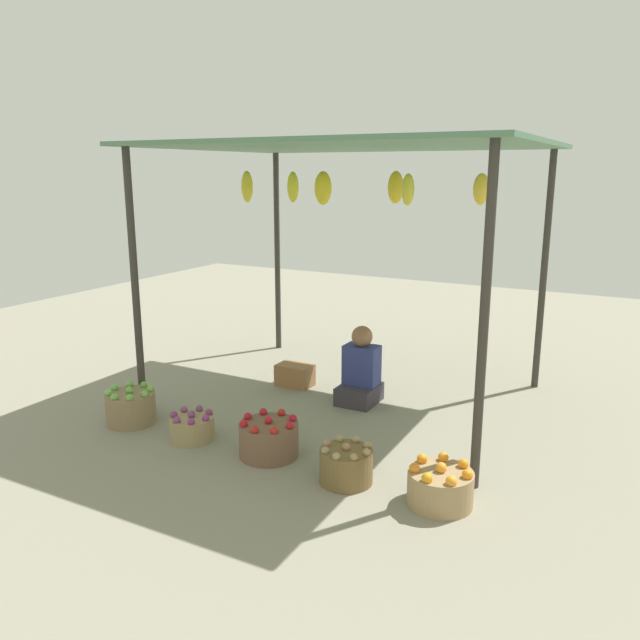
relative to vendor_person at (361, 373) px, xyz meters
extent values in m
plane|color=gray|center=(-0.15, 0.05, -0.30)|extent=(14.00, 14.00, 0.00)
cylinder|color=#38332D|center=(-1.77, -1.20, 0.94)|extent=(0.07, 0.07, 2.48)
cylinder|color=#38332D|center=(1.47, -1.20, 0.94)|extent=(0.07, 0.07, 2.48)
cylinder|color=#38332D|center=(-1.77, 1.30, 0.94)|extent=(0.07, 0.07, 2.48)
cylinder|color=#38332D|center=(1.47, 1.30, 0.94)|extent=(0.07, 0.07, 2.48)
cube|color=#537C5B|center=(-0.15, 0.05, 2.20)|extent=(3.54, 2.79, 0.04)
ellipsoid|color=yellow|center=(-1.30, -0.02, 1.81)|extent=(0.12, 0.12, 0.32)
ellipsoid|color=yellow|center=(-0.85, 0.14, 1.81)|extent=(0.12, 0.12, 0.31)
ellipsoid|color=yellow|center=(-0.40, -0.06, 1.81)|extent=(0.16, 0.16, 0.32)
ellipsoid|color=yellow|center=(0.13, 0.49, 1.81)|extent=(0.16, 0.16, 0.32)
ellipsoid|color=yellow|center=(0.49, -0.14, 1.81)|extent=(0.11, 0.11, 0.28)
ellipsoid|color=yellow|center=(1.02, 0.31, 1.81)|extent=(0.14, 0.14, 0.28)
cube|color=#39323C|center=(0.00, -0.03, -0.21)|extent=(0.36, 0.44, 0.18)
cube|color=navy|center=(0.00, 0.02, 0.08)|extent=(0.34, 0.22, 0.40)
sphere|color=#8D5F41|center=(0.00, 0.02, 0.38)|extent=(0.21, 0.21, 0.21)
cylinder|color=#8B7251|center=(-1.64, -1.49, -0.15)|extent=(0.45, 0.45, 0.29)
sphere|color=#70B045|center=(-1.64, -1.49, 0.02)|extent=(0.07, 0.07, 0.07)
sphere|color=#6EB046|center=(-1.45, -1.49, 0.01)|extent=(0.07, 0.07, 0.07)
sphere|color=#73B944|center=(-1.51, -1.36, 0.01)|extent=(0.07, 0.07, 0.07)
sphere|color=#62A941|center=(-1.64, -1.31, 0.01)|extent=(0.07, 0.07, 0.07)
sphere|color=#71AD48|center=(-1.77, -1.36, 0.01)|extent=(0.07, 0.07, 0.07)
sphere|color=#62B44E|center=(-1.82, -1.49, 0.01)|extent=(0.07, 0.07, 0.07)
sphere|color=#75B94C|center=(-1.77, -1.62, 0.01)|extent=(0.07, 0.07, 0.07)
sphere|color=#73AA4F|center=(-1.64, -1.67, 0.01)|extent=(0.07, 0.07, 0.07)
sphere|color=#71AF49|center=(-1.51, -1.62, 0.01)|extent=(0.07, 0.07, 0.07)
cylinder|color=#9F875B|center=(-0.90, -1.52, -0.20)|extent=(0.38, 0.38, 0.20)
sphere|color=#773F73|center=(-0.90, -1.52, -0.07)|extent=(0.06, 0.06, 0.06)
sphere|color=#843677|center=(-0.75, -1.52, -0.08)|extent=(0.06, 0.06, 0.06)
sphere|color=#863468|center=(-0.81, -1.40, -0.08)|extent=(0.06, 0.06, 0.06)
sphere|color=#763F67|center=(-0.94, -1.37, -0.08)|extent=(0.06, 0.06, 0.06)
sphere|color=#883E77|center=(-1.04, -1.45, -0.08)|extent=(0.06, 0.06, 0.06)
sphere|color=#7D3466|center=(-1.04, -1.58, -0.08)|extent=(0.06, 0.06, 0.06)
sphere|color=#7B3E6C|center=(-0.94, -1.66, -0.08)|extent=(0.06, 0.06, 0.06)
sphere|color=#823177|center=(-0.81, -1.63, -0.08)|extent=(0.06, 0.06, 0.06)
cylinder|color=brown|center=(-0.15, -1.47, -0.16)|extent=(0.48, 0.48, 0.28)
sphere|color=#B51B27|center=(-0.15, -1.47, 0.01)|extent=(0.07, 0.07, 0.07)
sphere|color=#B21B20|center=(0.06, -1.47, 0.00)|extent=(0.07, 0.07, 0.07)
sphere|color=#B7172B|center=(0.00, -1.33, 0.00)|extent=(0.07, 0.07, 0.07)
sphere|color=#AA211A|center=(-0.15, -1.27, 0.00)|extent=(0.07, 0.07, 0.07)
sphere|color=#AD1B21|center=(-0.29, -1.33, 0.00)|extent=(0.07, 0.07, 0.07)
sphere|color=#B41826|center=(-0.35, -1.47, 0.00)|extent=(0.07, 0.07, 0.07)
sphere|color=#B3171B|center=(-0.29, -1.61, 0.00)|extent=(0.07, 0.07, 0.07)
sphere|color=#B3211B|center=(-0.15, -1.67, 0.00)|extent=(0.07, 0.07, 0.07)
sphere|color=red|center=(0.00, -1.61, 0.00)|extent=(0.07, 0.07, 0.07)
cylinder|color=brown|center=(0.60, -1.57, -0.17)|extent=(0.40, 0.40, 0.26)
sphere|color=#A57652|center=(0.60, -1.57, -0.02)|extent=(0.06, 0.06, 0.06)
sphere|color=tan|center=(0.77, -1.57, -0.02)|extent=(0.06, 0.06, 0.06)
sphere|color=#A18553|center=(0.72, -1.46, -0.02)|extent=(0.06, 0.06, 0.06)
sphere|color=#9F885B|center=(0.60, -1.41, -0.02)|extent=(0.06, 0.06, 0.06)
sphere|color=#A08853|center=(0.49, -1.46, -0.02)|extent=(0.06, 0.06, 0.06)
sphere|color=#A47852|center=(0.44, -1.57, -0.02)|extent=(0.06, 0.06, 0.06)
sphere|color=#94875D|center=(0.49, -1.69, -0.02)|extent=(0.06, 0.06, 0.06)
sphere|color=tan|center=(0.60, -1.74, -0.02)|extent=(0.06, 0.06, 0.06)
sphere|color=#A0804D|center=(0.72, -1.69, -0.02)|extent=(0.06, 0.06, 0.06)
cylinder|color=#A18258|center=(1.32, -1.56, -0.18)|extent=(0.46, 0.46, 0.25)
sphere|color=orange|center=(1.32, -1.56, -0.02)|extent=(0.08, 0.08, 0.08)
sphere|color=orange|center=(1.51, -1.56, -0.03)|extent=(0.08, 0.08, 0.08)
sphere|color=orange|center=(1.44, -1.41, -0.03)|extent=(0.08, 0.08, 0.08)
sphere|color=orange|center=(1.28, -1.38, -0.03)|extent=(0.08, 0.08, 0.08)
sphere|color=orange|center=(1.16, -1.48, -0.03)|extent=(0.08, 0.08, 0.08)
sphere|color=orange|center=(1.16, -1.64, -0.03)|extent=(0.08, 0.08, 0.08)
sphere|color=orange|center=(1.28, -1.73, -0.03)|extent=(0.08, 0.08, 0.08)
sphere|color=orange|center=(1.44, -1.70, -0.03)|extent=(0.08, 0.08, 0.08)
cube|color=#96673F|center=(-0.82, 0.10, -0.18)|extent=(0.38, 0.25, 0.23)
camera|label=1|loc=(2.46, -5.46, 1.98)|focal=35.31mm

